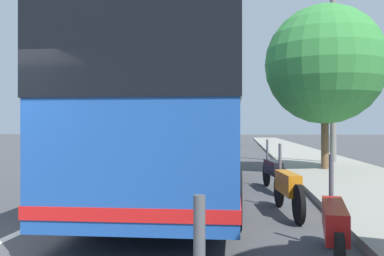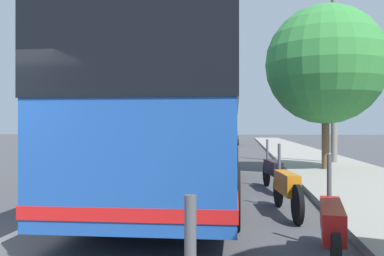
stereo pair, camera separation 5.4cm
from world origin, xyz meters
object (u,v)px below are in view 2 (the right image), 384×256
Objects in this scene: car_oncoming at (157,142)px; utility_pole at (334,79)px; coach_bus at (184,109)px; roadside_tree_mid_block at (325,65)px; motorcycle_mid_row at (273,171)px; car_side_street at (228,139)px; motorcycle_angled at (332,226)px; car_far_distant at (143,144)px; motorcycle_by_tree at (287,188)px.

car_oncoming is 14.34m from utility_pole.
roadside_tree_mid_block is at bearing -38.78° from coach_bus.
roadside_tree_mid_block is at bearing -33.21° from motorcycle_mid_row.
car_side_street is 12.28m from car_oncoming.
car_oncoming is (-11.43, 4.48, 0.04)m from car_side_street.
utility_pole is at bearing -2.88° from motorcycle_angled.
motorcycle_angled is 14.46m from utility_pole.
motorcycle_angled is (-5.05, -2.46, -1.59)m from coach_bus.
motorcycle_mid_row is at bearing 16.36° from car_oncoming.
utility_pole is at bearing -165.27° from car_side_street.
coach_bus reaches higher than car_oncoming.
coach_bus is 7.32m from roadside_tree_mid_block.
utility_pole reaches higher than car_side_street.
car_far_distant is 17.18m from car_side_street.
motorcycle_mid_row is 19.03m from car_oncoming.
car_side_street is at bearing -0.98° from coach_bus.
motorcycle_angled is at bearing 12.04° from car_oncoming.
coach_bus reaches higher than motorcycle_mid_row.
car_oncoming is at bearing 12.62° from coach_bus.
motorcycle_by_tree is at bearing -134.77° from coach_bus.
coach_bus is at bearing 34.49° from motorcycle_angled.
coach_bus is 10.35m from utility_pole.
roadside_tree_mid_block reaches higher than motorcycle_by_tree.
car_far_distant is 0.64× the size of utility_pole.
motorcycle_angled is 2.94m from motorcycle_by_tree.
car_side_street is 0.73× the size of roadside_tree_mid_block.
car_side_street is (32.27, 2.35, 0.15)m from motorcycle_by_tree.
car_oncoming reaches higher than car_side_street.
coach_bus reaches higher than motorcycle_by_tree.
motorcycle_angled is at bearing 170.09° from roadside_tree_mid_block.
utility_pole is (-4.73, -9.53, 3.02)m from car_far_distant.
motorcycle_by_tree is 0.38× the size of roadside_tree_mid_block.
coach_bus is at bearing -179.13° from car_side_street.
motorcycle_by_tree is at bearing 172.50° from motorcycle_mid_row.
car_side_street is at bearing 14.10° from utility_pole.
coach_bus is at bearing 9.31° from car_oncoming.
car_oncoming is (20.84, 6.84, 0.19)m from motorcycle_by_tree.
car_oncoming is at bearing 25.09° from motorcycle_angled.
motorcycle_by_tree is 0.54× the size of car_oncoming.
car_oncoming is 16.18m from roadside_tree_mid_block.
utility_pole reaches higher than motorcycle_by_tree.
coach_bus is 4.71× the size of motorcycle_angled.
car_oncoming is at bearing 11.48° from motorcycle_by_tree.
coach_bus is 3.45m from motorcycle_by_tree.
motorcycle_mid_row is (0.95, -2.17, -1.56)m from coach_bus.
motorcycle_by_tree is 0.31× the size of utility_pole.
utility_pole is (8.76, -5.25, 1.66)m from coach_bus.
motorcycle_angled is at bearing 177.84° from motorcycle_by_tree.
car_far_distant is 1.08× the size of car_side_street.
coach_bus is 14.22m from car_far_distant.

